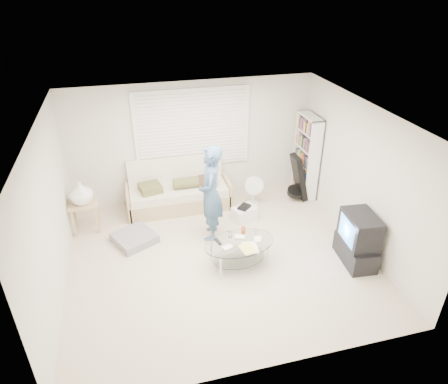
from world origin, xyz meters
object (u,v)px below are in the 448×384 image
object	(u,v)px
tv_unit	(358,239)
coffee_table	(239,246)
futon_sofa	(178,192)
bookshelf	(306,156)

from	to	relation	value
tv_unit	coffee_table	bearing A→B (deg)	167.90
futon_sofa	bookshelf	bearing A→B (deg)	-2.88
futon_sofa	tv_unit	xyz separation A→B (m)	(2.61, -2.52, 0.11)
bookshelf	coffee_table	world-z (taller)	bookshelf
futon_sofa	bookshelf	size ratio (longest dim) A/B	1.17
bookshelf	tv_unit	xyz separation A→B (m)	(-0.13, -2.38, -0.45)
futon_sofa	coffee_table	distance (m)	2.22
bookshelf	coffee_table	bearing A→B (deg)	-136.04
futon_sofa	bookshelf	xyz separation A→B (m)	(2.73, -0.14, 0.56)
bookshelf	futon_sofa	bearing A→B (deg)	177.12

